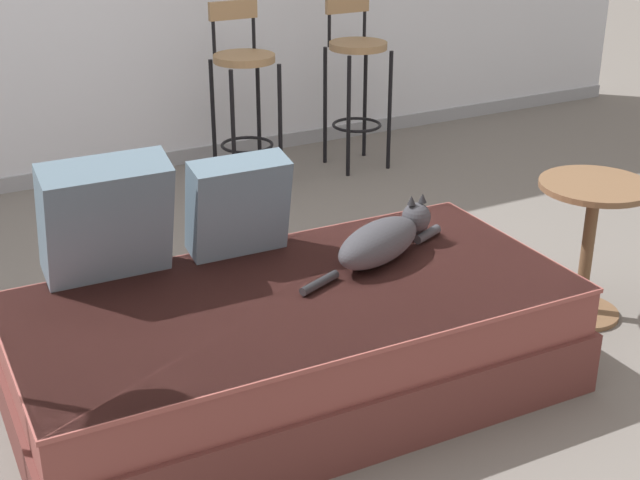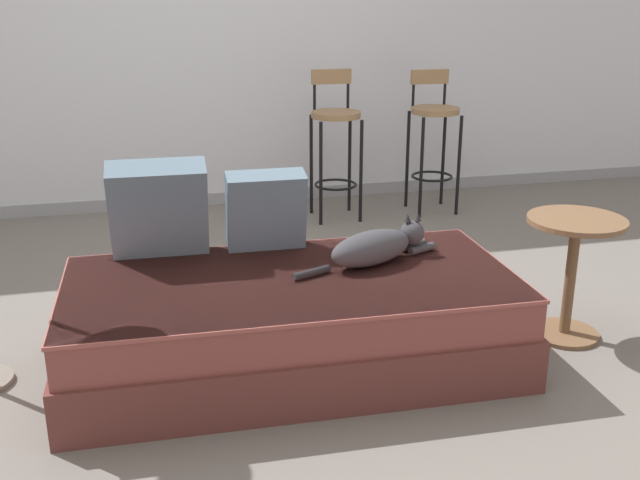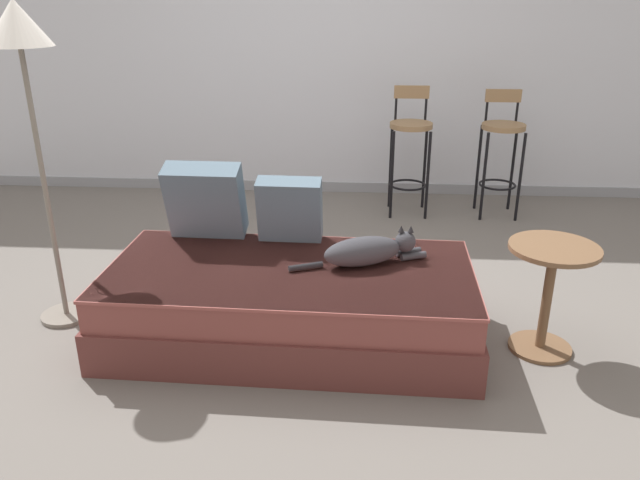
{
  "view_description": "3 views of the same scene",
  "coord_description": "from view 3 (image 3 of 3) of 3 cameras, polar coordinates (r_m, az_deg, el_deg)",
  "views": [
    {
      "loc": [
        -1.21,
        -2.79,
        1.77
      ],
      "look_at": [
        0.15,
        -0.3,
        0.53
      ],
      "focal_mm": 50.0,
      "sensor_mm": 36.0,
      "label": 1
    },
    {
      "loc": [
        -0.58,
        -3.27,
        1.57
      ],
      "look_at": [
        0.15,
        -0.3,
        0.53
      ],
      "focal_mm": 42.0,
      "sensor_mm": 36.0,
      "label": 2
    },
    {
      "loc": [
        0.35,
        -3.3,
        1.75
      ],
      "look_at": [
        0.15,
        -0.3,
        0.53
      ],
      "focal_mm": 35.0,
      "sensor_mm": 36.0,
      "label": 3
    }
  ],
  "objects": [
    {
      "name": "cat",
      "position": [
        3.24,
        4.42,
        -0.96
      ],
      "size": [
        0.72,
        0.34,
        0.19
      ],
      "color": "#333338",
      "rests_on": "couch"
    },
    {
      "name": "throw_pillow_corner",
      "position": [
        3.58,
        -10.42,
        3.57
      ],
      "size": [
        0.43,
        0.28,
        0.45
      ],
      "color": "#4C6070",
      "rests_on": "couch"
    },
    {
      "name": "ground_plane",
      "position": [
        3.75,
        -1.99,
        -5.69
      ],
      "size": [
        16.0,
        16.0,
        0.0
      ],
      "primitive_type": "plane",
      "color": "#66605B",
      "rests_on": "ground"
    },
    {
      "name": "bar_stool_near_window",
      "position": [
        5.13,
        8.24,
        8.91
      ],
      "size": [
        0.34,
        0.34,
        1.02
      ],
      "color": "black",
      "rests_on": "ground"
    },
    {
      "name": "wall_baseboard_trim",
      "position": [
        5.77,
        0.15,
        4.91
      ],
      "size": [
        8.0,
        0.02,
        0.09
      ],
      "primitive_type": "cube",
      "color": "gray",
      "rests_on": "ground"
    },
    {
      "name": "couch",
      "position": [
        3.3,
        -2.72,
        -5.73
      ],
      "size": [
        1.94,
        1.0,
        0.41
      ],
      "color": "brown",
      "rests_on": "ground"
    },
    {
      "name": "side_table",
      "position": [
        3.32,
        20.22,
        -3.77
      ],
      "size": [
        0.44,
        0.44,
        0.58
      ],
      "color": "brown",
      "rests_on": "ground"
    },
    {
      "name": "floor_lamp",
      "position": [
        3.47,
        -25.58,
        14.93
      ],
      "size": [
        0.32,
        0.32,
        1.7
      ],
      "color": "slate",
      "rests_on": "ground"
    },
    {
      "name": "throw_pillow_middle",
      "position": [
        3.49,
        -2.78,
        2.81
      ],
      "size": [
        0.36,
        0.21,
        0.38
      ],
      "color": "#4C6070",
      "rests_on": "couch"
    },
    {
      "name": "bar_stool_by_doorway",
      "position": [
        5.23,
        16.26,
        8.54
      ],
      "size": [
        0.34,
        0.34,
        1.0
      ],
      "color": "black",
      "rests_on": "ground"
    },
    {
      "name": "wall_back_panel",
      "position": [
        5.58,
        0.2,
        17.49
      ],
      "size": [
        8.0,
        0.1,
        2.6
      ],
      "primitive_type": "cube",
      "color": "silver",
      "rests_on": "ground"
    }
  ]
}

